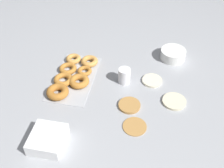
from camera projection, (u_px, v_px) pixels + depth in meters
ground_plane at (128, 99)px, 1.41m from camera, size 3.00×3.00×0.00m
pancake_0 at (152, 81)px, 1.50m from camera, size 0.11×0.11×0.01m
pancake_1 at (129, 105)px, 1.37m from camera, size 0.11×0.11×0.01m
pancake_2 at (174, 101)px, 1.39m from camera, size 0.12×0.12×0.01m
pancake_3 at (135, 126)px, 1.28m from camera, size 0.11×0.11×0.01m
donut_tray at (72, 76)px, 1.51m from camera, size 0.40×0.21×0.04m
batter_bowl at (173, 54)px, 1.64m from camera, size 0.15×0.15×0.06m
container_stack at (48, 139)px, 1.19m from camera, size 0.15×0.14×0.06m
paper_cup at (124, 76)px, 1.48m from camera, size 0.06×0.06×0.08m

